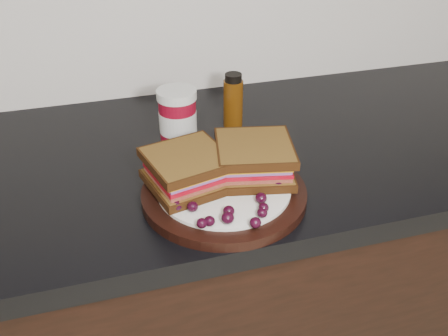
{
  "coord_description": "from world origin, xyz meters",
  "views": [
    {
      "loc": [
        0.07,
        0.87,
        1.4
      ],
      "look_at": [
        0.27,
        1.54,
        0.96
      ],
      "focal_mm": 40.0,
      "sensor_mm": 36.0,
      "label": 1
    }
  ],
  "objects_px": {
    "sandwich_left": "(187,170)",
    "oil_bottle": "(233,100)",
    "condiment_jar": "(178,117)",
    "plate": "(224,193)"
  },
  "relations": [
    {
      "from": "sandwich_left",
      "to": "oil_bottle",
      "type": "height_order",
      "value": "oil_bottle"
    },
    {
      "from": "sandwich_left",
      "to": "oil_bottle",
      "type": "bearing_deg",
      "value": 43.54
    },
    {
      "from": "sandwich_left",
      "to": "condiment_jar",
      "type": "bearing_deg",
      "value": 69.68
    },
    {
      "from": "oil_bottle",
      "to": "sandwich_left",
      "type": "bearing_deg",
      "value": -122.98
    },
    {
      "from": "oil_bottle",
      "to": "plate",
      "type": "bearing_deg",
      "value": -110.23
    },
    {
      "from": "condiment_jar",
      "to": "oil_bottle",
      "type": "bearing_deg",
      "value": 18.97
    },
    {
      "from": "plate",
      "to": "oil_bottle",
      "type": "relative_size",
      "value": 2.4
    },
    {
      "from": "plate",
      "to": "condiment_jar",
      "type": "distance_m",
      "value": 0.22
    },
    {
      "from": "condiment_jar",
      "to": "oil_bottle",
      "type": "relative_size",
      "value": 0.98
    },
    {
      "from": "plate",
      "to": "sandwich_left",
      "type": "height_order",
      "value": "sandwich_left"
    }
  ]
}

